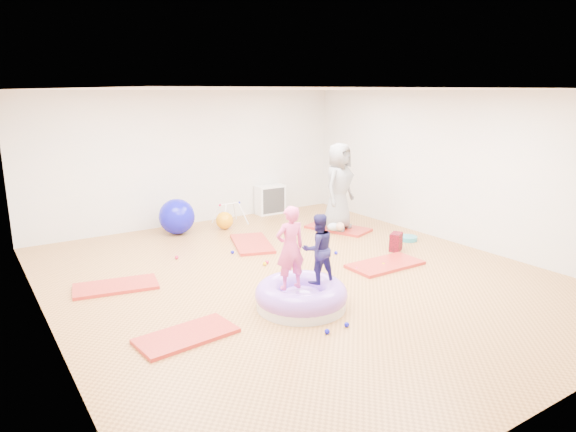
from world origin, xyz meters
TOP-DOWN VIEW (x-y plane):
  - room at (0.00, 0.00)m, footprint 7.01×8.01m
  - gym_mat_front_left at (-2.22, -0.94)m, footprint 1.19×0.68m
  - gym_mat_mid_left at (-2.48, 1.08)m, footprint 1.26×0.80m
  - gym_mat_center_back at (0.22, 1.85)m, footprint 1.01×1.41m
  - gym_mat_right at (1.46, -0.37)m, footprint 1.25×0.62m
  - gym_mat_rear_right at (2.24, 1.82)m, footprint 1.05×1.42m
  - inflatable_cushion at (-0.62, -0.96)m, footprint 1.22×1.22m
  - child_pink at (-0.79, -0.96)m, footprint 0.42×0.30m
  - child_navy at (-0.37, -0.98)m, footprint 0.50×0.41m
  - adult_caregiver at (2.17, 1.75)m, footprint 1.00×0.84m
  - infant at (2.01, 1.61)m, footprint 0.35×0.35m
  - ball_pit_balls at (0.04, 0.14)m, footprint 2.74×3.66m
  - exercise_ball_blue at (-0.64, 3.34)m, footprint 0.71×0.71m
  - exercise_ball_orange at (0.31, 3.16)m, footprint 0.36×0.36m
  - infant_play_gym at (0.56, 3.40)m, footprint 0.61×0.58m
  - cube_shelf at (1.81, 3.79)m, footprint 0.67×0.33m
  - balance_disc at (2.86, 0.48)m, footprint 0.36×0.36m
  - backpack at (2.20, 0.14)m, footprint 0.33×0.29m
  - yellow_toy at (-0.76, -0.95)m, footprint 0.22×0.22m

SIDE VIEW (x-z plane):
  - yellow_toy at x=-0.76m, z-range 0.00..0.03m
  - gym_mat_front_left at x=-2.22m, z-range 0.00..0.05m
  - gym_mat_mid_left at x=-2.48m, z-range 0.00..0.05m
  - gym_mat_right at x=1.46m, z-range 0.00..0.05m
  - gym_mat_center_back at x=0.22m, z-range 0.00..0.05m
  - gym_mat_rear_right at x=2.24m, z-range 0.00..0.05m
  - ball_pit_balls at x=0.04m, z-range 0.00..0.06m
  - balance_disc at x=2.86m, z-range 0.00..0.08m
  - inflatable_cushion at x=-0.62m, z-range -0.04..0.34m
  - infant at x=2.01m, z-range 0.06..0.26m
  - backpack at x=2.20m, z-range 0.00..0.32m
  - exercise_ball_orange at x=0.31m, z-range 0.00..0.36m
  - infant_play_gym at x=0.56m, z-range 0.08..0.55m
  - cube_shelf at x=1.81m, z-range 0.00..0.67m
  - exercise_ball_blue at x=-0.64m, z-range 0.00..0.71m
  - child_navy at x=-0.37m, z-range 0.35..1.29m
  - child_pink at x=-0.79m, z-range 0.35..1.45m
  - adult_caregiver at x=2.17m, z-range 0.05..1.79m
  - room at x=0.00m, z-range 0.00..2.80m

